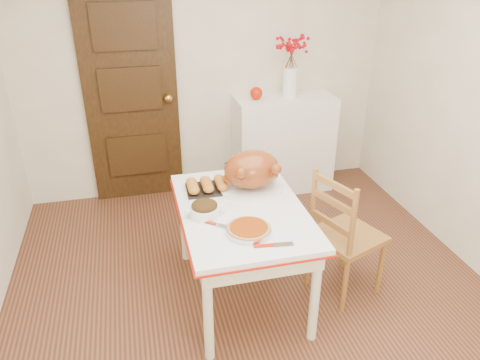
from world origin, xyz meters
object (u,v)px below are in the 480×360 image
object	(u,v)px
kitchen_table	(242,252)
chair_oak	(348,233)
turkey_platter	(252,171)
pumpkin_pie	(249,229)
sideboard	(283,144)

from	to	relation	value
kitchen_table	chair_oak	distance (m)	0.75
chair_oak	turkey_platter	world-z (taller)	turkey_platter
chair_oak	pumpkin_pie	size ratio (longest dim) A/B	3.50
kitchen_table	pumpkin_pie	distance (m)	0.49
sideboard	turkey_platter	bearing A→B (deg)	-117.75
turkey_platter	pumpkin_pie	size ratio (longest dim) A/B	1.67
sideboard	pumpkin_pie	world-z (taller)	sideboard
chair_oak	turkey_platter	distance (m)	0.80
turkey_platter	chair_oak	bearing A→B (deg)	-23.17
kitchen_table	turkey_platter	distance (m)	0.57
sideboard	pumpkin_pie	bearing A→B (deg)	-114.81
kitchen_table	pumpkin_pie	xyz separation A→B (m)	(-0.03, -0.30, 0.39)
sideboard	kitchen_table	distance (m)	1.74
turkey_platter	pumpkin_pie	distance (m)	0.56
turkey_platter	pumpkin_pie	bearing A→B (deg)	-100.71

